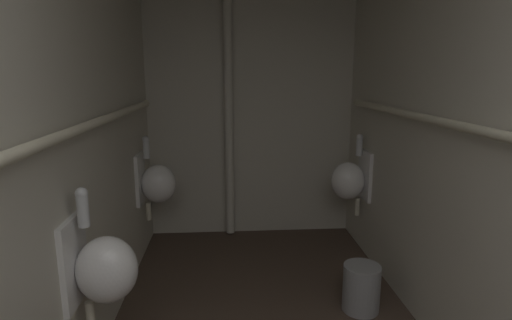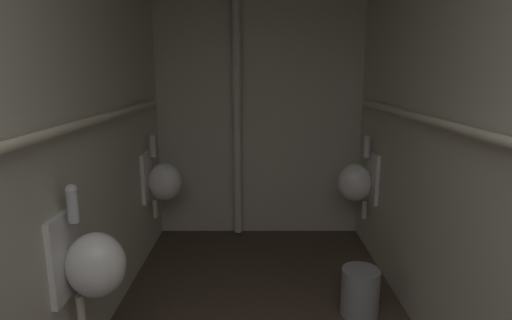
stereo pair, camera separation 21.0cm
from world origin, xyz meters
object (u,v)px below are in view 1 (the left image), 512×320
Objects in this scene: urinal_left_far at (156,183)px; urinal_left_mid at (102,268)px; urinal_right_mid at (350,180)px; standpipe_back_wall at (229,103)px; waste_bin at (361,288)px.

urinal_left_mid is at bearing -90.00° from urinal_left_far.
urinal_right_mid is (1.73, 1.59, 0.00)m from urinal_left_mid.
urinal_left_far is at bearing 179.31° from urinal_right_mid.
standpipe_back_wall reaches higher than urinal_right_mid.
urinal_left_mid is 2.35m from urinal_right_mid.
waste_bin is (1.54, 0.62, -0.52)m from urinal_left_mid.
urinal_left_mid is 2.26m from standpipe_back_wall.
urinal_right_mid is (1.73, -0.02, 0.00)m from urinal_left_far.
waste_bin is at bearing -100.98° from urinal_right_mid.
waste_bin is at bearing -32.55° from urinal_left_far.
urinal_left_far is at bearing 90.00° from urinal_left_mid.
standpipe_back_wall is at bearing 156.42° from urinal_right_mid.
urinal_right_mid is at bearing 42.52° from urinal_left_mid.
standpipe_back_wall is at bearing 72.52° from urinal_left_mid.
urinal_left_far reaches higher than waste_bin.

